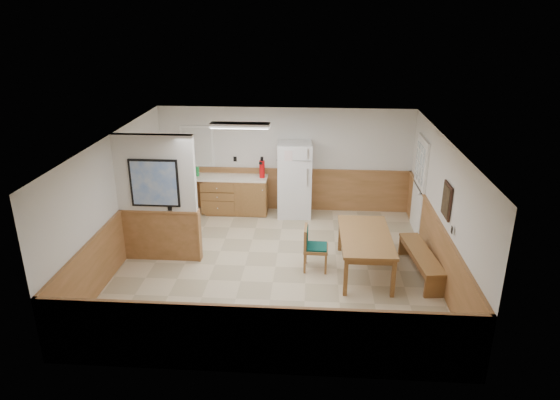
# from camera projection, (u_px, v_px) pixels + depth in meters

# --- Properties ---
(ground) EXTENTS (6.00, 6.00, 0.00)m
(ground) POSITION_uv_depth(u_px,v_px,m) (275.00, 267.00, 9.54)
(ground) COLOR #CAB591
(ground) RESTS_ON ground
(ceiling) EXTENTS (6.00, 6.00, 0.02)m
(ceiling) POSITION_uv_depth(u_px,v_px,m) (275.00, 139.00, 8.65)
(ceiling) COLOR white
(ceiling) RESTS_ON back_wall
(back_wall) EXTENTS (6.00, 0.02, 2.50)m
(back_wall) POSITION_uv_depth(u_px,v_px,m) (285.00, 160.00, 11.89)
(back_wall) COLOR silver
(back_wall) RESTS_ON ground
(right_wall) EXTENTS (0.02, 6.00, 2.50)m
(right_wall) POSITION_uv_depth(u_px,v_px,m) (442.00, 210.00, 8.90)
(right_wall) COLOR silver
(right_wall) RESTS_ON ground
(left_wall) EXTENTS (0.02, 6.00, 2.50)m
(left_wall) POSITION_uv_depth(u_px,v_px,m) (115.00, 202.00, 9.29)
(left_wall) COLOR silver
(left_wall) RESTS_ON ground
(wainscot_back) EXTENTS (6.00, 0.04, 1.00)m
(wainscot_back) POSITION_uv_depth(u_px,v_px,m) (285.00, 190.00, 12.14)
(wainscot_back) COLOR #A76F43
(wainscot_back) RESTS_ON ground
(wainscot_right) EXTENTS (0.04, 6.00, 1.00)m
(wainscot_right) POSITION_uv_depth(u_px,v_px,m) (437.00, 248.00, 9.17)
(wainscot_right) COLOR #A76F43
(wainscot_right) RESTS_ON ground
(wainscot_left) EXTENTS (0.04, 6.00, 1.00)m
(wainscot_left) POSITION_uv_depth(u_px,v_px,m) (121.00, 238.00, 9.55)
(wainscot_left) COLOR #A76F43
(wainscot_left) RESTS_ON ground
(partition_wall) EXTENTS (1.50, 0.20, 2.50)m
(partition_wall) POSITION_uv_depth(u_px,v_px,m) (158.00, 200.00, 9.43)
(partition_wall) COLOR silver
(partition_wall) RESTS_ON ground
(kitchen_counter) EXTENTS (2.20, 0.61, 1.00)m
(kitchen_counter) POSITION_uv_depth(u_px,v_px,m) (234.00, 194.00, 11.95)
(kitchen_counter) COLOR brown
(kitchen_counter) RESTS_ON ground
(exterior_door) EXTENTS (0.07, 1.02, 2.15)m
(exterior_door) POSITION_uv_depth(u_px,v_px,m) (419.00, 186.00, 10.74)
(exterior_door) COLOR white
(exterior_door) RESTS_ON ground
(kitchen_window) EXTENTS (0.80, 0.04, 1.00)m
(kitchen_window) POSITION_uv_depth(u_px,v_px,m) (197.00, 146.00, 11.90)
(kitchen_window) COLOR white
(kitchen_window) RESTS_ON back_wall
(wall_painting) EXTENTS (0.04, 0.50, 0.60)m
(wall_painting) POSITION_uv_depth(u_px,v_px,m) (447.00, 201.00, 8.52)
(wall_painting) COLOR #331E14
(wall_painting) RESTS_ON right_wall
(fluorescent_fixture) EXTENTS (1.20, 0.30, 0.09)m
(fluorescent_fixture) POSITION_uv_depth(u_px,v_px,m) (240.00, 125.00, 9.93)
(fluorescent_fixture) COLOR white
(fluorescent_fixture) RESTS_ON ceiling
(refrigerator) EXTENTS (0.82, 0.74, 1.77)m
(refrigerator) POSITION_uv_depth(u_px,v_px,m) (294.00, 179.00, 11.66)
(refrigerator) COLOR white
(refrigerator) RESTS_ON ground
(dining_table) EXTENTS (0.94, 1.85, 0.75)m
(dining_table) POSITION_uv_depth(u_px,v_px,m) (365.00, 239.00, 9.14)
(dining_table) COLOR olive
(dining_table) RESTS_ON ground
(dining_bench) EXTENTS (0.56, 1.74, 0.45)m
(dining_bench) POSITION_uv_depth(u_px,v_px,m) (421.00, 257.00, 9.16)
(dining_bench) COLOR olive
(dining_bench) RESTS_ON ground
(dining_chair) EXTENTS (0.64, 0.46, 0.85)m
(dining_chair) POSITION_uv_depth(u_px,v_px,m) (311.00, 245.00, 9.31)
(dining_chair) COLOR olive
(dining_chair) RESTS_ON ground
(fire_extinguisher) EXTENTS (0.17, 0.17, 0.51)m
(fire_extinguisher) POSITION_uv_depth(u_px,v_px,m) (262.00, 169.00, 11.66)
(fire_extinguisher) COLOR red
(fire_extinguisher) RESTS_ON kitchen_counter
(soap_bottle) EXTENTS (0.08, 0.08, 0.24)m
(soap_bottle) POSITION_uv_depth(u_px,v_px,m) (198.00, 171.00, 11.80)
(soap_bottle) COLOR #1A923F
(soap_bottle) RESTS_ON kitchen_counter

